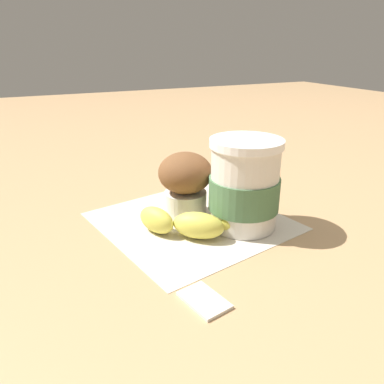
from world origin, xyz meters
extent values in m
plane|color=tan|center=(0.00, 0.00, 0.00)|extent=(3.00, 3.00, 0.00)
cube|color=beige|center=(0.00, 0.00, 0.00)|extent=(0.28, 0.28, 0.00)
cylinder|color=silver|center=(-0.06, 0.04, 0.06)|extent=(0.09, 0.09, 0.11)
cylinder|color=white|center=(-0.06, 0.04, 0.12)|extent=(0.10, 0.10, 0.01)
cylinder|color=#4C754C|center=(-0.06, 0.04, 0.05)|extent=(0.09, 0.09, 0.04)
cylinder|color=white|center=(0.00, -0.02, 0.02)|extent=(0.06, 0.06, 0.04)
ellipsoid|color=brown|center=(0.00, -0.02, 0.07)|extent=(0.08, 0.08, 0.06)
ellipsoid|color=#D6CC4C|center=(0.06, 0.01, 0.02)|extent=(0.05, 0.06, 0.03)
ellipsoid|color=#D6CC4C|center=(0.01, 0.05, 0.02)|extent=(0.07, 0.07, 0.03)
ellipsoid|color=#D6CC4C|center=(-0.04, 0.06, 0.02)|extent=(0.06, 0.04, 0.03)
cube|color=white|center=(0.06, 0.16, 0.00)|extent=(0.04, 0.06, 0.01)
camera|label=1|loc=(0.20, 0.43, 0.24)|focal=35.00mm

